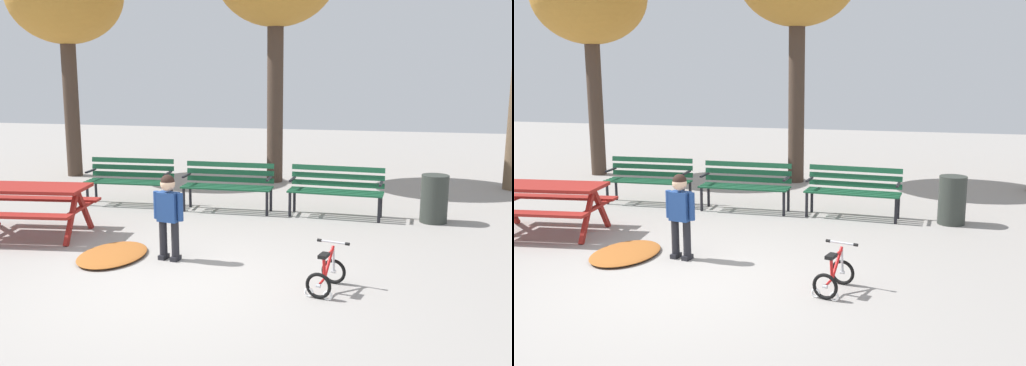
% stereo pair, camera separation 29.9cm
% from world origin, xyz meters
% --- Properties ---
extents(ground, '(36.00, 36.00, 0.00)m').
position_xyz_m(ground, '(0.00, 0.00, 0.00)').
color(ground, gray).
extents(picnic_table, '(1.94, 1.54, 0.79)m').
position_xyz_m(picnic_table, '(-2.78, 1.47, 0.59)').
color(picnic_table, maroon).
rests_on(picnic_table, ground).
extents(park_bench_far_left, '(1.62, 0.52, 0.85)m').
position_xyz_m(park_bench_far_left, '(-2.14, 3.77, 0.51)').
color(park_bench_far_left, '#195133').
rests_on(park_bench_far_left, ground).
extents(park_bench_left, '(1.60, 0.46, 0.85)m').
position_xyz_m(park_bench_left, '(-0.24, 3.68, 0.51)').
color(park_bench_left, '#195133').
rests_on(park_bench_left, ground).
extents(park_bench_right, '(1.63, 0.56, 0.85)m').
position_xyz_m(park_bench_right, '(1.67, 3.67, 0.51)').
color(park_bench_right, '#195133').
rests_on(park_bench_right, ground).
extents(child_standing, '(0.43, 0.21, 1.15)m').
position_xyz_m(child_standing, '(-0.29, 0.84, 0.68)').
color(child_standing, black).
rests_on(child_standing, ground).
extents(kids_bicycle, '(0.47, 0.62, 0.54)m').
position_xyz_m(kids_bicycle, '(1.86, 0.15, 0.20)').
color(kids_bicycle, black).
rests_on(kids_bicycle, ground).
extents(leaf_pile, '(0.87, 1.23, 0.07)m').
position_xyz_m(leaf_pile, '(-1.08, 0.78, 0.04)').
color(leaf_pile, '#9E5623').
rests_on(leaf_pile, ground).
extents(trash_bin, '(0.44, 0.44, 0.79)m').
position_xyz_m(trash_bin, '(3.28, 3.61, 0.40)').
color(trash_bin, '#2D332D').
rests_on(trash_bin, ground).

